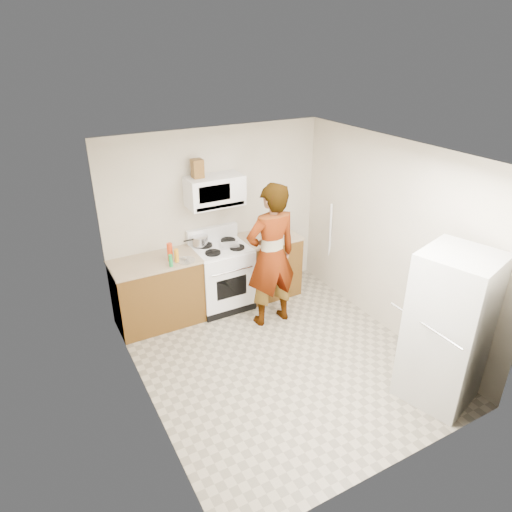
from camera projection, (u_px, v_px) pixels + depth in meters
floor at (281, 359)px, 5.57m from camera, size 3.60×3.60×0.00m
back_wall at (217, 217)px, 6.44m from camera, size 3.20×0.02×2.50m
right_wall at (392, 240)px, 5.71m from camera, size 0.02×3.60×2.50m
cabinet_left at (158, 293)px, 6.10m from camera, size 1.12×0.62×0.90m
counter_left at (154, 262)px, 5.90m from camera, size 1.14×0.64×0.03m
cabinet_right at (269, 265)px, 6.85m from camera, size 0.80×0.62×0.90m
counter_right at (269, 237)px, 6.64m from camera, size 0.82×0.64×0.03m
gas_range at (222, 275)px, 6.49m from camera, size 0.76×0.65×1.13m
microwave at (215, 191)px, 6.06m from camera, size 0.76×0.38×0.40m
person at (271, 256)px, 5.91m from camera, size 0.72×0.47×1.97m
fridge at (448, 329)px, 4.67m from camera, size 0.87×0.87×1.70m
kettle at (268, 224)px, 6.81m from camera, size 0.18×0.18×0.19m
jug at (197, 168)px, 5.86m from camera, size 0.14×0.14×0.24m
saucepan at (200, 241)px, 6.28m from camera, size 0.26×0.26×0.12m
tray at (230, 246)px, 6.28m from camera, size 0.28×0.22×0.05m
bottle_spray at (170, 252)px, 5.84m from camera, size 0.08×0.08×0.24m
bottle_hot_sauce at (176, 256)px, 5.82m from camera, size 0.06×0.06×0.18m
bottle_green_cap at (171, 261)px, 5.72m from camera, size 0.06×0.06×0.16m
pot_lid at (186, 260)px, 5.89m from camera, size 0.31×0.31×0.01m
broom at (330, 245)px, 6.91m from camera, size 0.23×0.23×1.39m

